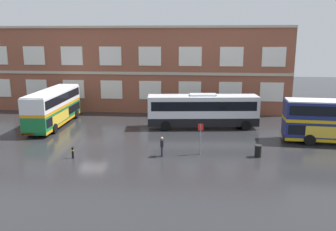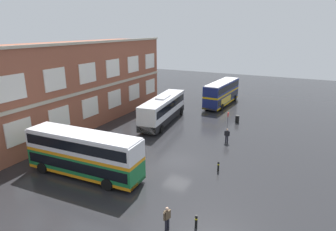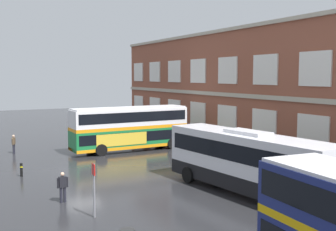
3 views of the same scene
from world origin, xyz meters
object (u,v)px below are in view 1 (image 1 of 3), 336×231
Objects in this scene: waiting_passenger at (162,146)px; station_litter_bin at (258,151)px; touring_coach at (203,111)px; bus_stand_flag at (200,136)px; safety_bollard_west at (73,153)px; double_decker_near at (54,107)px.

waiting_passenger is 1.65× the size of station_litter_bin.
touring_coach is 9.25m from bus_stand_flag.
safety_bollard_west is (-10.62, -11.26, -1.42)m from touring_coach.
bus_stand_flag is at bearing -27.18° from double_decker_near.
station_litter_bin is at bearing -63.50° from touring_coach.
touring_coach is 10.58m from station_litter_bin.
double_decker_near reaches higher than station_litter_bin.
double_decker_near reaches higher than touring_coach.
bus_stand_flag is 2.84× the size of safety_bollard_west.
touring_coach is at bearing 89.15° from bus_stand_flag.
touring_coach is 4.53× the size of bus_stand_flag.
station_litter_bin is at bearing -22.02° from double_decker_near.
double_decker_near reaches higher than bus_stand_flag.
station_litter_bin is (4.68, -9.38, -1.39)m from touring_coach.
touring_coach is 15.55m from safety_bollard_west.
double_decker_near is at bearing -177.54° from touring_coach.
waiting_passenger is (13.41, -9.34, -1.22)m from double_decker_near.
touring_coach is 12.86× the size of safety_bollard_west.
double_decker_near is 0.91× the size of touring_coach.
double_decker_near is at bearing 120.13° from safety_bollard_west.
station_litter_bin is 1.08× the size of safety_bollard_west.
waiting_passenger is at bearing -175.15° from station_litter_bin.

